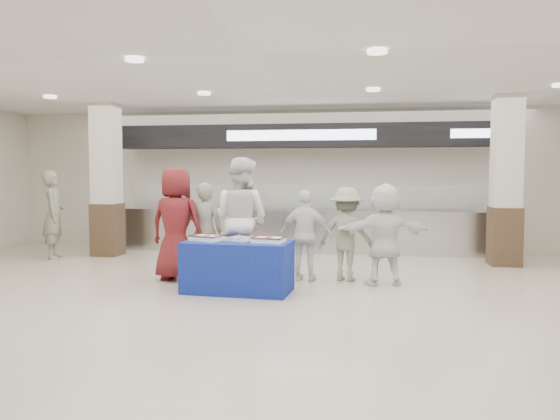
% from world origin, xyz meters
% --- Properties ---
extents(ground, '(14.00, 14.00, 0.00)m').
position_xyz_m(ground, '(0.00, 0.00, 0.00)').
color(ground, beige).
rests_on(ground, ground).
extents(serving_line, '(8.70, 0.85, 2.80)m').
position_xyz_m(serving_line, '(0.00, 5.40, 1.16)').
color(serving_line, silver).
rests_on(serving_line, ground).
extents(column_left, '(0.55, 0.55, 3.20)m').
position_xyz_m(column_left, '(-4.00, 4.20, 1.53)').
color(column_left, '#39271A').
rests_on(column_left, ground).
extents(column_right, '(0.55, 0.55, 3.20)m').
position_xyz_m(column_right, '(4.00, 4.20, 1.53)').
color(column_right, '#39271A').
rests_on(column_right, ground).
extents(display_table, '(1.60, 0.89, 0.75)m').
position_xyz_m(display_table, '(-0.46, 1.15, 0.38)').
color(display_table, navy).
rests_on(display_table, ground).
extents(sheet_cake_left, '(0.54, 0.48, 0.09)m').
position_xyz_m(sheet_cake_left, '(-0.93, 1.20, 0.80)').
color(sheet_cake_left, white).
rests_on(sheet_cake_left, display_table).
extents(sheet_cake_right, '(0.48, 0.40, 0.09)m').
position_xyz_m(sheet_cake_right, '(0.01, 1.11, 0.80)').
color(sheet_cake_right, white).
rests_on(sheet_cake_right, display_table).
extents(cupcake_tray, '(0.48, 0.44, 0.06)m').
position_xyz_m(cupcake_tray, '(-0.45, 1.17, 0.78)').
color(cupcake_tray, '#B7B7BC').
rests_on(cupcake_tray, display_table).
extents(civilian_maroon, '(0.97, 0.70, 1.85)m').
position_xyz_m(civilian_maroon, '(-1.65, 1.86, 0.92)').
color(civilian_maroon, maroon).
rests_on(civilian_maroon, ground).
extents(soldier_a, '(0.62, 0.44, 1.60)m').
position_xyz_m(soldier_a, '(-1.22, 2.04, 0.80)').
color(soldier_a, slate).
rests_on(soldier_a, ground).
extents(chef_tall, '(1.19, 1.07, 2.00)m').
position_xyz_m(chef_tall, '(-0.60, 1.98, 1.00)').
color(chef_tall, white).
rests_on(chef_tall, ground).
extents(chef_short, '(0.91, 0.46, 1.48)m').
position_xyz_m(chef_short, '(0.44, 2.13, 0.74)').
color(chef_short, white).
rests_on(chef_short, ground).
extents(soldier_b, '(1.09, 0.81, 1.52)m').
position_xyz_m(soldier_b, '(1.09, 2.26, 0.76)').
color(soldier_b, slate).
rests_on(soldier_b, ground).
extents(civilian_white, '(1.54, 0.78, 1.59)m').
position_xyz_m(civilian_white, '(1.69, 2.02, 0.80)').
color(civilian_white, white).
rests_on(civilian_white, ground).
extents(soldier_bg, '(0.64, 0.77, 1.80)m').
position_xyz_m(soldier_bg, '(-4.88, 3.63, 0.90)').
color(soldier_bg, slate).
rests_on(soldier_bg, ground).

